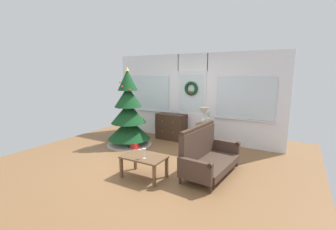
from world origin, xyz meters
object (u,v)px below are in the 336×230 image
christmas_tree (129,116)px  coffee_table (144,159)px  flower_vase (208,121)px  side_table (205,131)px  wine_glass (144,151)px  gift_box (135,146)px  dresser_cabinet (171,127)px  table_lamp (204,113)px  settee_sofa (206,155)px

christmas_tree → coffee_table: 2.26m
christmas_tree → flower_vase: bearing=17.6°
side_table → flower_vase: size_ratio=1.89×
wine_glass → gift_box: 1.89m
christmas_tree → side_table: (1.99, 0.72, -0.33)m
dresser_cabinet → gift_box: bearing=-105.6°
side_table → table_lamp: bearing=146.3°
christmas_tree → coffee_table: size_ratio=2.58×
settee_sofa → wine_glass: size_ratio=7.99×
settee_sofa → side_table: size_ratio=2.35×
wine_glass → coffee_table: bearing=129.9°
side_table → table_lamp: (-0.06, 0.04, 0.47)m
flower_vase → table_lamp: bearing=148.0°
coffee_table → gift_box: size_ratio=4.92×
settee_sofa → coffee_table: size_ratio=1.85×
coffee_table → wine_glass: bearing=-50.1°
settee_sofa → wine_glass: (-0.91, -0.86, 0.19)m
flower_vase → coffee_table: flower_vase is taller
settee_sofa → coffee_table: 1.25m
dresser_cabinet → table_lamp: 1.30m
christmas_tree → gift_box: (0.42, -0.29, -0.72)m
gift_box → flower_vase: bearing=29.7°
table_lamp → christmas_tree: bearing=-158.4°
settee_sofa → gift_box: settee_sofa is taller
christmas_tree → wine_glass: 2.34m
settee_sofa → dresser_cabinet: bearing=135.2°
table_lamp → flower_vase: bearing=-32.0°
side_table → christmas_tree: bearing=-160.0°
flower_vase → coffee_table: size_ratio=0.42×
dresser_cabinet → flower_vase: bearing=-15.9°
side_table → gift_box: (-1.58, -1.02, -0.39)m
christmas_tree → gift_box: christmas_tree is taller
table_lamp → gift_box: table_lamp is taller
wine_glass → dresser_cabinet: bearing=108.6°
coffee_table → wine_glass: size_ratio=4.31×
christmas_tree → gift_box: 0.88m
christmas_tree → settee_sofa: 2.73m
flower_vase → dresser_cabinet: bearing=164.1°
wine_glass → side_table: bearing=82.3°
table_lamp → gift_box: (-1.52, -1.06, -0.86)m
flower_vase → gift_box: flower_vase is taller
side_table → flower_vase: bearing=-31.0°
table_lamp → side_table: bearing=-33.7°
flower_vase → side_table: bearing=149.0°
dresser_cabinet → wine_glass: bearing=-71.4°
table_lamp → wine_glass: bearing=-96.1°
wine_glass → christmas_tree: bearing=136.1°
wine_glass → gift_box: (-1.26, 1.32, -0.48)m
coffee_table → flower_vase: bearing=77.4°
coffee_table → christmas_tree: bearing=136.5°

